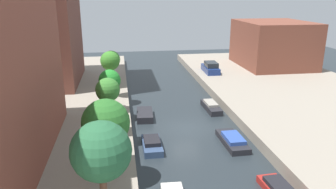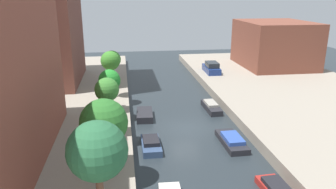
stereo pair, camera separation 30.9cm
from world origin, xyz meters
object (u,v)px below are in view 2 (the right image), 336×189
object	(u,v)px
street_tree_4	(110,61)
moored_boat_left_3	(145,115)
low_block_right	(274,44)
parked_car	(212,68)
street_tree_3	(109,81)
moored_boat_right_3	(211,107)
street_tree_0	(97,152)
street_tree_2	(107,91)
moored_boat_right_2	(232,141)
moored_boat_left_2	(151,144)
street_tree_5	(112,60)
street_tree_1	(104,123)

from	to	relation	value
street_tree_4	moored_boat_left_3	xyz separation A→B (m)	(3.28, -4.28, -4.69)
low_block_right	parked_car	xyz separation A→B (m)	(-10.78, -3.06, -2.79)
street_tree_3	moored_boat_right_3	xyz separation A→B (m)	(10.55, 1.73, -3.76)
street_tree_0	parked_car	world-z (taller)	street_tree_0
low_block_right	street_tree_2	xyz separation A→B (m)	(-24.80, -23.11, 0.36)
low_block_right	moored_boat_right_2	world-z (taller)	low_block_right
moored_boat_left_2	moored_boat_right_3	bearing A→B (deg)	48.30
low_block_right	street_tree_5	world-z (taller)	low_block_right
parked_car	moored_boat_right_3	bearing A→B (deg)	-105.17
street_tree_5	moored_boat_right_2	world-z (taller)	street_tree_5
street_tree_1	street_tree_5	distance (m)	21.58
street_tree_1	moored_boat_left_2	size ratio (longest dim) A/B	1.43
street_tree_1	moored_boat_left_3	bearing A→B (deg)	74.15
moored_boat_left_2	street_tree_0	bearing A→B (deg)	-108.02
street_tree_3	moored_boat_right_3	distance (m)	11.33
parked_car	moored_boat_left_3	distance (m)	17.77
street_tree_2	moored_boat_left_2	world-z (taller)	street_tree_2
street_tree_1	low_block_right	bearing A→B (deg)	49.19
street_tree_1	street_tree_2	bearing A→B (deg)	90.00
street_tree_4	moored_boat_right_3	size ratio (longest dim) A/B	1.24
street_tree_1	street_tree_0	bearing A→B (deg)	-90.00
street_tree_5	street_tree_1	bearing A→B (deg)	-90.00
street_tree_2	street_tree_4	size ratio (longest dim) A/B	0.94
street_tree_1	moored_boat_left_3	xyz separation A→B (m)	(3.28, 11.55, -4.05)
parked_car	moored_boat_left_2	size ratio (longest dim) A/B	1.33
moored_boat_right_3	moored_boat_right_2	bearing A→B (deg)	-93.45
street_tree_4	moored_boat_right_2	bearing A→B (deg)	-48.34
street_tree_2	street_tree_3	xyz separation A→B (m)	(-0.00, 5.55, -0.68)
street_tree_5	moored_boat_right_2	distance (m)	20.13
moored_boat_left_2	parked_car	bearing A→B (deg)	62.89
moored_boat_right_2	moored_boat_left_2	bearing A→B (deg)	178.11
moored_boat_left_3	street_tree_1	bearing A→B (deg)	-105.85
street_tree_4	moored_boat_left_3	size ratio (longest dim) A/B	1.51
moored_boat_left_3	moored_boat_right_3	distance (m)	7.39
street_tree_1	moored_boat_left_3	size ratio (longest dim) A/B	1.44
street_tree_2	street_tree_4	world-z (taller)	street_tree_4
moored_boat_left_2	street_tree_4	bearing A→B (deg)	106.67
street_tree_1	moored_boat_right_2	distance (m)	11.74
parked_car	street_tree_0	bearing A→B (deg)	-114.27
street_tree_0	street_tree_3	distance (m)	16.61
street_tree_4	moored_boat_left_3	world-z (taller)	street_tree_4
low_block_right	moored_boat_right_2	distance (m)	28.61
moored_boat_left_3	moored_boat_right_2	world-z (taller)	moored_boat_right_2
street_tree_4	moored_boat_left_2	bearing A→B (deg)	-73.33
street_tree_5	moored_boat_right_3	size ratio (longest dim) A/B	1.02
street_tree_4	street_tree_2	bearing A→B (deg)	-90.00
low_block_right	street_tree_1	bearing A→B (deg)	-130.81
street_tree_3	moored_boat_right_3	size ratio (longest dim) A/B	1.01
street_tree_1	street_tree_2	world-z (taller)	street_tree_1
street_tree_3	parked_car	bearing A→B (deg)	45.99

